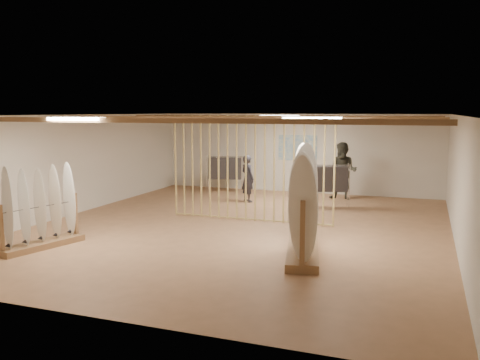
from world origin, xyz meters
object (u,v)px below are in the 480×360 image
(clothing_rack_a, at_px, (225,168))
(clothing_rack_b, at_px, (328,179))
(rack_right, at_px, (303,217))
(shopper_a, at_px, (248,175))
(rack_left, at_px, (41,220))
(shopper_b, at_px, (343,167))

(clothing_rack_a, distance_m, clothing_rack_b, 4.25)
(rack_right, xyz_separation_m, shopper_a, (-3.05, 5.29, 0.09))
(rack_left, xyz_separation_m, clothing_rack_b, (4.89, 6.72, 0.26))
(clothing_rack_a, xyz_separation_m, clothing_rack_b, (3.97, -1.52, -0.01))
(rack_left, height_order, rack_right, rack_right)
(clothing_rack_b, height_order, shopper_a, shopper_a)
(clothing_rack_a, bearing_deg, clothing_rack_b, -34.27)
(clothing_rack_a, relative_size, shopper_b, 0.63)
(clothing_rack_b, bearing_deg, rack_left, -143.54)
(shopper_b, bearing_deg, rack_right, -81.13)
(shopper_a, distance_m, shopper_b, 3.17)
(rack_left, bearing_deg, rack_right, 30.36)
(rack_left, distance_m, clothing_rack_a, 8.29)
(shopper_a, bearing_deg, clothing_rack_b, -144.74)
(rack_right, distance_m, shopper_b, 6.74)
(rack_left, xyz_separation_m, shopper_b, (5.12, 8.20, 0.47))
(clothing_rack_a, height_order, clothing_rack_b, clothing_rack_a)
(rack_left, distance_m, rack_right, 5.55)
(rack_right, bearing_deg, rack_left, -176.87)
(rack_right, bearing_deg, clothing_rack_a, 110.95)
(clothing_rack_b, xyz_separation_m, shopper_b, (0.23, 1.48, 0.21))
(clothing_rack_b, relative_size, shopper_a, 0.78)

